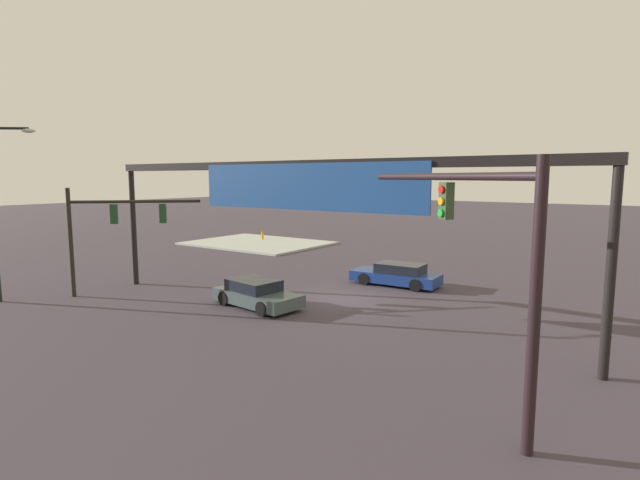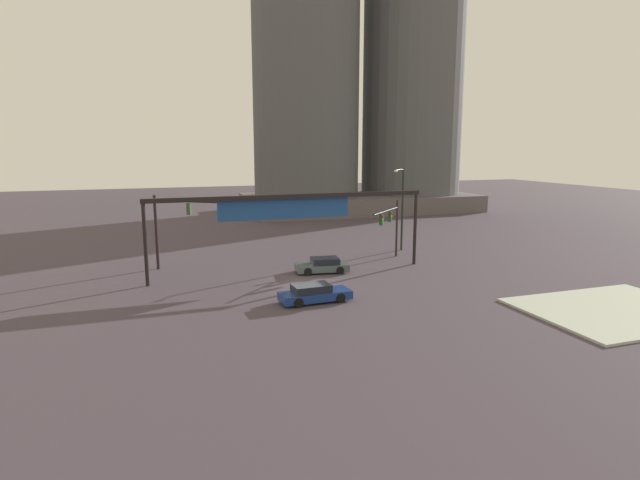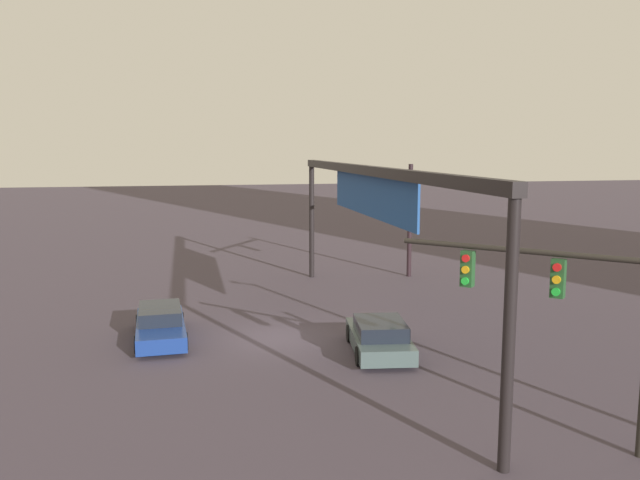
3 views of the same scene
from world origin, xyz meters
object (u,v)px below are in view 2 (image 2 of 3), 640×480
object	(u,v)px
streetlamp_curved_arm	(402,203)
sedan_car_approaching	(323,265)
traffic_signal_near_corner	(390,221)
sedan_car_waiting_far	(314,293)
traffic_signal_opposite_side	(172,220)

from	to	relation	value
streetlamp_curved_arm	sedan_car_approaching	xyz separation A→B (m)	(-10.30, -6.09, -4.11)
traffic_signal_near_corner	sedan_car_waiting_far	xyz separation A→B (m)	(-10.51, -9.95, -3.05)
streetlamp_curved_arm	sedan_car_waiting_far	distance (m)	19.67
traffic_signal_near_corner	sedan_car_approaching	size ratio (longest dim) A/B	1.18
traffic_signal_near_corner	sedan_car_waiting_far	world-z (taller)	traffic_signal_near_corner
traffic_signal_near_corner	streetlamp_curved_arm	xyz separation A→B (m)	(3.04, 3.71, 1.07)
traffic_signal_opposite_side	streetlamp_curved_arm	world-z (taller)	streetlamp_curved_arm
traffic_signal_near_corner	sedan_car_approaching	distance (m)	8.23
sedan_car_approaching	sedan_car_waiting_far	bearing A→B (deg)	74.46
traffic_signal_near_corner	sedan_car_waiting_far	distance (m)	14.79
sedan_car_waiting_far	traffic_signal_opposite_side	bearing A→B (deg)	120.96
streetlamp_curved_arm	sedan_car_waiting_far	size ratio (longest dim) A/B	1.69
streetlamp_curved_arm	traffic_signal_near_corner	bearing A→B (deg)	10.63
traffic_signal_near_corner	traffic_signal_opposite_side	distance (m)	18.89
traffic_signal_near_corner	streetlamp_curved_arm	bearing A→B (deg)	-173.92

